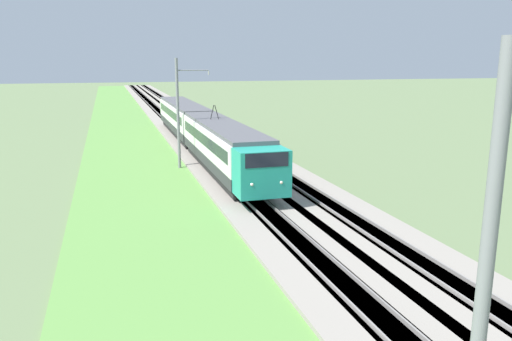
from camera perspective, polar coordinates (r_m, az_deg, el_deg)
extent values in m
cube|color=gray|center=(52.19, -7.79, 3.49)|extent=(240.00, 4.40, 0.30)
cube|color=gray|center=(52.90, -3.69, 3.70)|extent=(240.00, 4.40, 0.30)
cube|color=#4C4238|center=(52.19, -7.79, 3.49)|extent=(240.00, 1.57, 0.30)
cube|color=gray|center=(52.08, -8.38, 3.71)|extent=(240.00, 0.07, 0.15)
cube|color=gray|center=(52.24, -7.22, 3.77)|extent=(240.00, 0.07, 0.15)
cube|color=#4C4238|center=(52.90, -3.69, 3.70)|extent=(240.00, 1.57, 0.30)
cube|color=gray|center=(52.75, -4.26, 3.91)|extent=(240.00, 0.07, 0.15)
cube|color=gray|center=(52.98, -3.13, 3.97)|extent=(240.00, 0.07, 0.15)
cube|color=#5B8E42|center=(51.66, -14.37, 3.02)|extent=(240.00, 8.24, 0.12)
cube|color=teal|center=(26.94, 0.63, -0.19)|extent=(1.91, 2.83, 2.54)
cube|color=black|center=(26.50, 0.82, 1.47)|extent=(1.38, 2.36, 0.76)
sphere|color=#F2EAC6|center=(25.97, -0.49, -1.61)|extent=(0.20, 0.20, 0.20)
sphere|color=#F2EAC6|center=(26.45, 2.89, -1.36)|extent=(0.20, 0.20, 0.20)
cube|color=#2D2D33|center=(36.19, -3.85, 1.57)|extent=(17.23, 2.95, 0.71)
cube|color=silver|center=(35.97, -3.88, 3.56)|extent=(17.23, 2.95, 1.83)
cube|color=black|center=(35.95, -3.88, 3.79)|extent=(15.85, 2.97, 0.77)
cube|color=#515156|center=(35.83, -3.90, 5.20)|extent=(17.23, 2.71, 0.25)
cube|color=black|center=(36.32, -3.83, 0.59)|extent=(16.37, 2.50, 0.55)
cylinder|color=black|center=(29.70, -1.93, -1.76)|extent=(0.86, 0.12, 0.86)
cylinder|color=black|center=(29.98, 0.05, -1.62)|extent=(0.86, 0.12, 0.86)
cube|color=#2D2D33|center=(54.46, -8.24, 5.13)|extent=(19.14, 2.95, 0.71)
cube|color=silver|center=(54.32, -8.28, 6.46)|extent=(19.14, 2.95, 1.83)
cube|color=black|center=(54.30, -8.29, 6.61)|extent=(17.61, 2.97, 0.77)
cube|color=#515156|center=(54.22, -8.32, 7.55)|extent=(19.14, 2.71, 0.25)
cube|color=black|center=(54.55, -8.22, 4.47)|extent=(18.19, 2.50, 0.55)
cylinder|color=black|center=(38.23, -5.03, 6.65)|extent=(0.06, 0.33, 1.08)
cylinder|color=black|center=(38.30, -4.52, 6.67)|extent=(0.06, 0.33, 1.08)
cube|color=black|center=(30.06, -0.93, -3.31)|extent=(0.10, 0.10, 0.00)
cylinder|color=slate|center=(8.38, 24.14, -16.61)|extent=(0.22, 0.22, 8.48)
cylinder|color=slate|center=(38.14, -8.90, 6.30)|extent=(0.22, 0.22, 8.37)
cylinder|color=slate|center=(38.12, -7.25, 11.30)|extent=(0.08, 2.40, 0.08)
cylinder|color=#B2ADA8|center=(38.34, -5.44, 11.05)|extent=(0.10, 0.10, 0.30)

